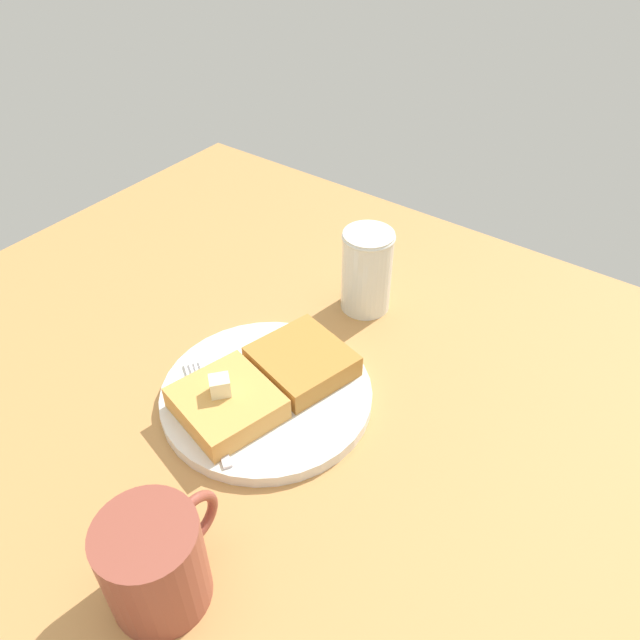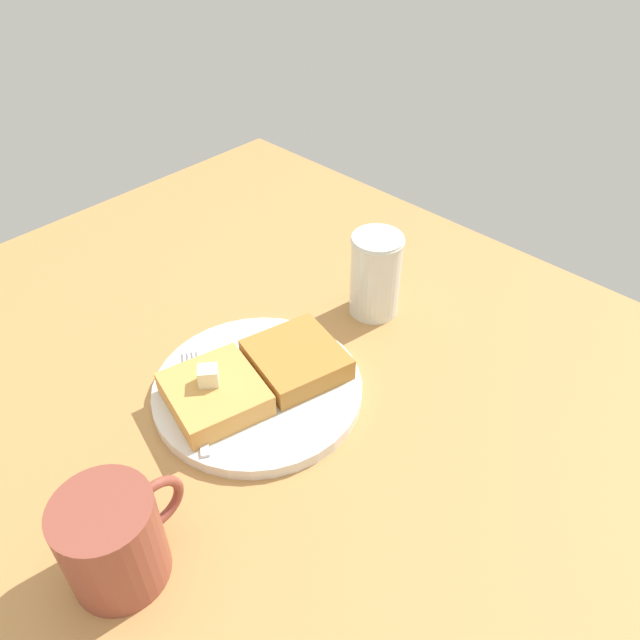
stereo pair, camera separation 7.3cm
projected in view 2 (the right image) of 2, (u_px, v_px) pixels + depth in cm
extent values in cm
cube|color=#B98247|center=(223.00, 453.00, 65.43)|extent=(107.06, 107.06, 2.70)
cylinder|color=silver|center=(258.00, 389.00, 69.60)|extent=(23.30, 23.30, 1.44)
torus|color=brown|center=(258.00, 387.00, 69.39)|extent=(23.30, 23.30, 0.80)
cube|color=#D79B4C|center=(215.00, 394.00, 66.25)|extent=(11.65, 11.97, 2.69)
cube|color=#B47933|center=(296.00, 359.00, 70.29)|extent=(11.65, 11.97, 2.69)
cube|color=#F3EEC4|center=(208.00, 376.00, 64.98)|extent=(2.80, 2.77, 2.08)
cube|color=silver|center=(198.00, 421.00, 64.88)|extent=(6.26, 8.84, 0.36)
cube|color=silver|center=(194.00, 378.00, 69.66)|extent=(3.38, 3.55, 0.36)
cube|color=silver|center=(185.00, 361.00, 71.76)|extent=(2.03, 2.85, 0.36)
cube|color=silver|center=(190.00, 360.00, 71.85)|extent=(2.03, 2.85, 0.36)
cube|color=silver|center=(194.00, 360.00, 71.94)|extent=(2.03, 2.85, 0.36)
cube|color=silver|center=(199.00, 359.00, 72.04)|extent=(2.03, 2.85, 0.36)
cylinder|color=#452009|center=(375.00, 284.00, 78.93)|extent=(5.86, 5.86, 8.27)
cylinder|color=silver|center=(375.00, 275.00, 78.02)|extent=(6.37, 6.37, 11.12)
torus|color=silver|center=(378.00, 240.00, 74.73)|extent=(6.61, 6.61, 0.50)
cylinder|color=brown|center=(112.00, 541.00, 51.01)|extent=(8.35, 8.35, 9.45)
torus|color=brown|center=(156.00, 504.00, 53.14)|extent=(5.63, 0.90, 5.63)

